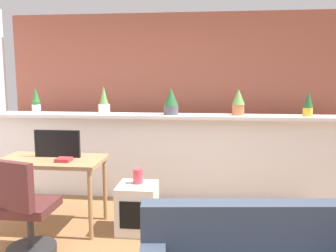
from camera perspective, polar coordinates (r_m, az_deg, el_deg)
name	(u,v)px	position (r m, az deg, el deg)	size (l,w,h in m)	color
divider_wall	(169,158)	(4.65, 0.24, -5.18)	(4.79, 0.16, 1.08)	silver
plant_shelf	(169,116)	(4.51, 0.19, 1.64)	(4.79, 0.39, 0.04)	silver
brick_wall_behind	(174,101)	(5.13, 0.95, 4.09)	(4.79, 0.10, 2.50)	#9E5442
potted_plant_0	(36,101)	(5.03, -20.73, 3.79)	(0.11, 0.11, 0.35)	silver
potted_plant_1	(104,102)	(4.71, -10.40, 3.90)	(0.15, 0.15, 0.37)	silver
potted_plant_2	(171,102)	(4.48, 0.50, 3.99)	(0.19, 0.19, 0.34)	#4C4C51
potted_plant_3	(238,102)	(4.51, 11.41, 3.92)	(0.16, 0.16, 0.33)	#C66B42
potted_plant_4	(308,104)	(4.62, 21.88, 3.40)	(0.12, 0.12, 0.31)	gold
desk	(51,166)	(3.92, -18.49, -6.28)	(1.10, 0.60, 0.75)	#99754C
tv_monitor	(57,144)	(3.92, -17.59, -2.76)	(0.50, 0.04, 0.29)	black
office_chair	(25,215)	(3.44, -22.30, -13.35)	(0.49, 0.50, 0.91)	#262628
side_cube_shelf	(137,208)	(3.75, -5.03, -13.18)	(0.40, 0.41, 0.50)	silver
vase_on_shelf	(138,176)	(3.70, -4.93, -8.16)	(0.10, 0.10, 0.15)	#CC3D47
book_on_desk	(64,160)	(3.73, -16.63, -5.29)	(0.15, 0.14, 0.04)	#B22D33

